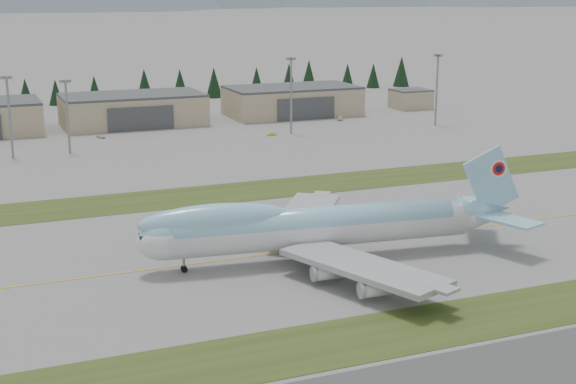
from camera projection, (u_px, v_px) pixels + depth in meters
name	position (u px, v px, depth m)	size (l,w,h in m)	color
ground	(375.00, 240.00, 150.47)	(7000.00, 7000.00, 0.00)	slate
grass_strip_near	(499.00, 314.00, 116.34)	(400.00, 14.00, 0.08)	#2F4318
grass_strip_far	(286.00, 187.00, 190.89)	(400.00, 18.00, 0.08)	#2F4318
taxiway_line_main	(375.00, 240.00, 150.47)	(400.00, 0.40, 0.02)	gold
boeing_747_freighter	(317.00, 226.00, 138.22)	(70.86, 60.62, 18.61)	silver
hangar_center	(133.00, 109.00, 278.30)	(48.00, 26.60, 10.80)	tan
hangar_right	(292.00, 101.00, 300.22)	(48.00, 26.60, 10.80)	tan
control_shed	(411.00, 99.00, 317.16)	(14.00, 12.00, 7.60)	tan
floodlight_masts	(222.00, 89.00, 246.25)	(143.36, 10.30, 24.66)	gray
service_vehicle_a	(101.00, 138.00, 254.40)	(1.29, 3.21, 1.09)	silver
service_vehicle_b	(272.00, 135.00, 259.29)	(1.24, 3.54, 1.17)	yellow
service_vehicle_c	(340.00, 120.00, 289.77)	(1.90, 4.69, 1.36)	#AEAFB3
conifer_belt	(135.00, 85.00, 337.77)	(269.00, 15.68, 16.36)	black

